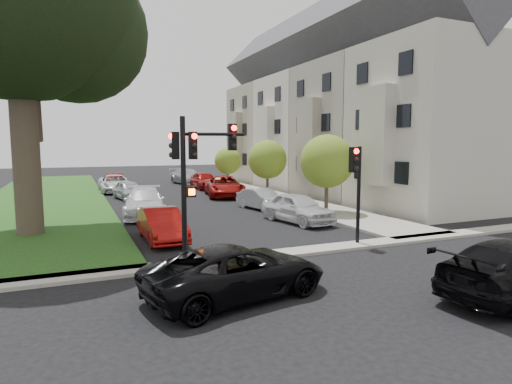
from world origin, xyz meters
name	(u,v)px	position (x,y,z in m)	size (l,w,h in m)	color
ground	(317,269)	(0.00, 0.00, 0.00)	(140.00, 140.00, 0.00)	black
grass_strip	(47,197)	(-9.00, 24.00, 0.06)	(8.00, 44.00, 0.12)	#173F12
sidewalk_right	(241,188)	(6.75, 24.00, 0.06)	(3.50, 44.00, 0.12)	gray
sidewalk_cross	(288,253)	(0.00, 2.00, 0.06)	(60.00, 1.00, 0.12)	gray
house_a	(429,95)	(12.45, 8.00, 6.93)	(7.70, 7.55, 15.97)	beige
house_b	(353,105)	(12.45, 15.50, 6.93)	(7.70, 7.55, 15.97)	gray
house_c	(303,112)	(12.45, 23.00, 6.93)	(7.70, 7.55, 15.97)	silver
house_d	(268,117)	(12.45, 30.50, 6.93)	(7.70, 7.55, 15.97)	gray
small_tree_a	(327,161)	(6.20, 9.17, 3.05)	(3.06, 3.06, 4.58)	#40392B
small_tree_b	(267,160)	(6.20, 17.24, 2.88)	(2.89, 2.89, 4.34)	#40392B
small_tree_c	(228,161)	(6.20, 26.01, 2.47)	(2.48, 2.48, 3.72)	#40392B
traffic_signal_main	(195,163)	(-3.41, 2.23, 3.40)	(2.41, 0.63, 4.92)	black
traffic_signal_secondary	(356,177)	(3.07, 2.19, 2.75)	(0.51, 0.41, 3.94)	black
car_cross_near	(237,271)	(-3.28, -1.34, 0.69)	(2.30, 4.99, 1.39)	black
car_parked_0	(298,208)	(3.43, 7.53, 0.77)	(1.82, 4.51, 1.54)	silver
car_parked_1	(262,199)	(3.54, 12.28, 0.65)	(1.37, 3.94, 1.30)	#999BA0
car_parked_2	(224,186)	(3.57, 19.49, 0.80)	(2.65, 5.74, 1.59)	maroon
car_parked_3	(204,180)	(3.78, 25.55, 0.79)	(1.86, 4.62, 1.57)	maroon
car_parked_4	(188,176)	(3.56, 30.75, 0.77)	(2.15, 5.30, 1.54)	#999BA0
car_parked_5	(162,225)	(-3.82, 6.10, 0.68)	(1.45, 4.15, 1.37)	maroon
car_parked_6	(145,202)	(-3.51, 12.60, 0.78)	(2.19, 5.39, 1.56)	silver
car_parked_7	(129,190)	(-3.41, 20.42, 0.69)	(1.63, 4.04, 1.38)	#999BA0
car_parked_8	(115,184)	(-3.90, 25.92, 0.73)	(2.43, 5.27, 1.47)	silver
car_parked_9	(115,180)	(-3.50, 30.39, 0.65)	(1.39, 3.98, 1.31)	maroon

